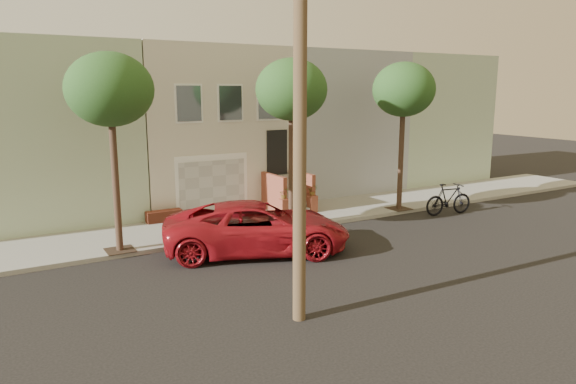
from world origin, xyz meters
TOP-DOWN VIEW (x-y plane):
  - ground at (0.00, 0.00)m, footprint 90.00×90.00m
  - sidewalk at (0.00, 5.35)m, footprint 40.00×3.70m
  - house_row at (0.00, 11.19)m, footprint 33.10×11.70m
  - tree_left at (-5.50, 3.90)m, footprint 2.70×2.57m
  - tree_mid at (1.00, 3.90)m, footprint 2.70×2.57m
  - tree_right at (6.50, 3.90)m, footprint 2.70×2.57m
  - pickup_truck at (-1.50, 1.88)m, footprint 6.66×4.85m
  - motorcycle at (7.99, 2.46)m, footprint 2.35×0.99m

SIDE VIEW (x-z plane):
  - ground at x=0.00m, z-range 0.00..0.00m
  - sidewalk at x=0.00m, z-range 0.00..0.15m
  - motorcycle at x=7.99m, z-range 0.00..1.37m
  - pickup_truck at x=-1.50m, z-range 0.00..1.68m
  - house_row at x=0.00m, z-range 0.14..7.14m
  - tree_left at x=-5.50m, z-range 2.11..8.41m
  - tree_mid at x=1.00m, z-range 2.11..8.41m
  - tree_right at x=6.50m, z-range 2.11..8.41m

